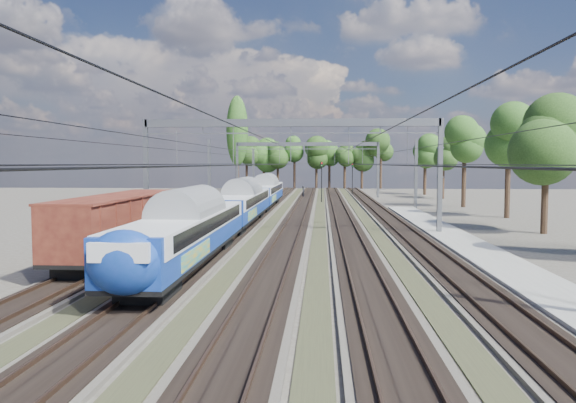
# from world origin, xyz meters

# --- Properties ---
(ground) EXTENTS (220.00, 220.00, 0.00)m
(ground) POSITION_xyz_m (0.00, 0.00, 0.00)
(ground) COLOR #47423A
(ground) RESTS_ON ground
(track_bed) EXTENTS (21.00, 130.00, 0.34)m
(track_bed) POSITION_xyz_m (-0.00, 45.00, 0.10)
(track_bed) COLOR #47423A
(track_bed) RESTS_ON ground
(platform) EXTENTS (3.00, 70.00, 0.30)m
(platform) POSITION_xyz_m (12.00, 20.00, 0.15)
(platform) COLOR gray
(platform) RESTS_ON ground
(catenary) EXTENTS (25.65, 130.00, 9.00)m
(catenary) POSITION_xyz_m (0.33, 52.69, 6.40)
(catenary) COLOR slate
(catenary) RESTS_ON ground
(tree_belt) EXTENTS (40.37, 100.57, 11.89)m
(tree_belt) POSITION_xyz_m (6.21, 95.41, 7.95)
(tree_belt) COLOR black
(tree_belt) RESTS_ON ground
(poplar) EXTENTS (4.40, 4.40, 19.04)m
(poplar) POSITION_xyz_m (-14.50, 98.00, 11.89)
(poplar) COLOR black
(poplar) RESTS_ON ground
(emu_train) EXTENTS (2.86, 60.46, 4.18)m
(emu_train) POSITION_xyz_m (-4.50, 34.75, 2.46)
(emu_train) COLOR black
(emu_train) RESTS_ON ground
(freight_boxcar) EXTENTS (2.90, 14.01, 3.61)m
(freight_boxcar) POSITION_xyz_m (-9.00, 17.12, 2.20)
(freight_boxcar) COLOR black
(freight_boxcar) RESTS_ON ground
(worker) EXTENTS (0.62, 0.81, 1.97)m
(worker) POSITION_xyz_m (-0.50, 75.37, 0.99)
(worker) COLOR black
(worker) RESTS_ON ground
(signal_near) EXTENTS (0.38, 0.35, 5.75)m
(signal_near) POSITION_xyz_m (2.39, 66.26, 3.64)
(signal_near) COLOR black
(signal_near) RESTS_ON ground
(signal_far) EXTENTS (0.35, 0.32, 5.56)m
(signal_far) POSITION_xyz_m (7.79, 85.41, 3.52)
(signal_far) COLOR black
(signal_far) RESTS_ON ground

